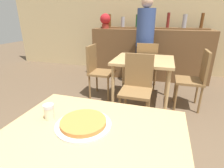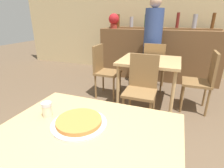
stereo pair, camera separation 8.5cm
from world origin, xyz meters
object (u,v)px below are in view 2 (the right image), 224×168
object	(u,v)px
chair_far_side_left	(104,68)
chair_far_side_right	(203,78)
chair_far_side_back	(154,64)
person_standing	(153,40)
potted_plant	(114,20)
pizza_tray	(79,122)
chair_far_side_front	(141,85)
cheese_shaker	(47,109)

from	to	relation	value
chair_far_side_left	chair_far_side_right	bearing A→B (deg)	-90.00
chair_far_side_back	chair_far_side_left	xyz separation A→B (m)	(-0.79, -0.59, 0.00)
person_standing	chair_far_side_left	bearing A→B (deg)	-132.31
chair_far_side_left	potted_plant	bearing A→B (deg)	12.44
chair_far_side_back	person_standing	bearing A→B (deg)	-64.36
pizza_tray	person_standing	xyz separation A→B (m)	(0.02, 2.74, 0.16)
potted_plant	chair_far_side_front	bearing A→B (deg)	-60.25
chair_far_side_front	pizza_tray	world-z (taller)	chair_far_side_front
chair_far_side_back	chair_far_side_right	size ratio (longest dim) A/B	1.00
chair_far_side_left	pizza_tray	distance (m)	2.10
chair_far_side_back	chair_far_side_left	distance (m)	0.99
chair_far_side_back	chair_far_side_right	distance (m)	0.99
chair_far_side_back	potted_plant	xyz separation A→B (m)	(-1.08, 0.72, 0.77)
chair_far_side_right	chair_far_side_left	bearing A→B (deg)	-90.00
chair_far_side_right	potted_plant	bearing A→B (deg)	-124.81
person_standing	cheese_shaker	bearing A→B (deg)	-95.32
chair_far_side_right	cheese_shaker	world-z (taller)	chair_far_side_right
chair_far_side_back	pizza_tray	bearing A→B (deg)	87.61
chair_far_side_front	chair_far_side_back	size ratio (longest dim) A/B	1.00
chair_far_side_back	person_standing	xyz separation A→B (m)	(-0.09, 0.19, 0.41)
chair_far_side_front	cheese_shaker	size ratio (longest dim) A/B	9.27
person_standing	potted_plant	distance (m)	1.18
chair_far_side_left	cheese_shaker	distance (m)	2.03
person_standing	chair_far_side_front	bearing A→B (deg)	-86.25
potted_plant	chair_far_side_back	bearing A→B (deg)	-33.52
chair_far_side_front	chair_far_side_left	size ratio (longest dim) A/B	1.00
chair_far_side_back	cheese_shaker	distance (m)	2.58
chair_far_side_left	potted_plant	xyz separation A→B (m)	(-0.29, 1.30, 0.77)
cheese_shaker	person_standing	size ratio (longest dim) A/B	0.06
cheese_shaker	chair_far_side_left	bearing A→B (deg)	102.97
pizza_tray	cheese_shaker	size ratio (longest dim) A/B	3.35
pizza_tray	person_standing	world-z (taller)	person_standing
chair_far_side_right	pizza_tray	distance (m)	2.18
chair_far_side_front	cheese_shaker	distance (m)	1.44
chair_far_side_right	pizza_tray	xyz separation A→B (m)	(-0.90, -1.97, 0.25)
chair_far_side_right	chair_far_side_front	bearing A→B (deg)	-53.48
chair_far_side_front	chair_far_side_right	world-z (taller)	same
chair_far_side_front	chair_far_side_right	bearing A→B (deg)	36.52
chair_far_side_front	potted_plant	world-z (taller)	potted_plant
chair_far_side_back	potted_plant	world-z (taller)	potted_plant
chair_far_side_left	chair_far_side_back	bearing A→B (deg)	-53.48
chair_far_side_front	chair_far_side_back	xyz separation A→B (m)	(-0.00, 1.18, 0.00)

